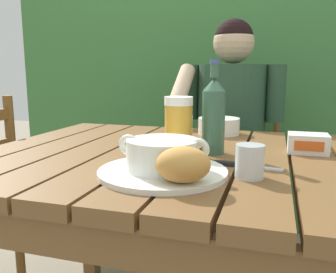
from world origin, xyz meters
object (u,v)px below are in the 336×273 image
(bread_roll, at_px, (183,165))
(serving_plate, at_px, (163,172))
(soup_bowl, at_px, (163,154))
(diner_bowl, at_px, (219,126))
(chair_near_diner, at_px, (233,167))
(water_glass_small, at_px, (250,161))
(beer_bottle, at_px, (214,115))
(beer_glass, at_px, (179,126))
(person_eating, at_px, (229,127))
(butter_tub, at_px, (308,143))
(table_knife, at_px, (240,165))

(bread_roll, bearing_deg, serving_plate, 130.60)
(soup_bowl, relative_size, bread_roll, 1.63)
(serving_plate, relative_size, diner_bowl, 1.91)
(chair_near_diner, height_order, serving_plate, chair_near_diner)
(water_glass_small, xyz_separation_m, diner_bowl, (-0.15, 0.55, -0.01))
(beer_bottle, height_order, diner_bowl, beer_bottle)
(water_glass_small, bearing_deg, serving_plate, -170.96)
(diner_bowl, bearing_deg, chair_near_diner, 90.00)
(beer_glass, bearing_deg, diner_bowl, 80.98)
(water_glass_small, bearing_deg, beer_glass, 139.72)
(beer_bottle, bearing_deg, beer_glass, -158.88)
(beer_bottle, bearing_deg, bread_roll, -90.75)
(chair_near_diner, bearing_deg, bread_roll, -88.55)
(person_eating, xyz_separation_m, bread_roll, (0.03, -1.00, 0.07))
(serving_plate, height_order, beer_glass, beer_glass)
(chair_near_diner, distance_m, beer_glass, 0.98)
(soup_bowl, height_order, bread_roll, soup_bowl)
(chair_near_diner, bearing_deg, person_eating, -90.83)
(chair_near_diner, xyz_separation_m, water_glass_small, (0.15, -1.09, 0.31))
(chair_near_diner, height_order, beer_bottle, beer_bottle)
(bread_roll, bearing_deg, chair_near_diner, 91.45)
(serving_plate, relative_size, soup_bowl, 1.38)
(beer_bottle, bearing_deg, person_eating, 93.18)
(bread_roll, bearing_deg, butter_tub, 57.30)
(bread_roll, distance_m, table_knife, 0.22)
(beer_glass, distance_m, diner_bowl, 0.38)
(beer_glass, height_order, table_knife, beer_glass)
(table_knife, bearing_deg, beer_bottle, 125.08)
(bread_roll, distance_m, beer_glass, 0.31)
(person_eating, xyz_separation_m, table_knife, (0.13, -0.81, 0.03))
(soup_bowl, relative_size, table_knife, 1.27)
(bread_roll, xyz_separation_m, diner_bowl, (-0.03, 0.66, -0.02))
(beer_glass, bearing_deg, person_eating, 85.56)
(beer_bottle, bearing_deg, water_glass_small, -61.17)
(water_glass_small, relative_size, diner_bowl, 0.48)
(soup_bowl, bearing_deg, water_glass_small, 9.04)
(chair_near_diner, height_order, soup_bowl, chair_near_diner)
(chair_near_diner, bearing_deg, beer_bottle, -87.73)
(person_eating, relative_size, butter_tub, 10.91)
(person_eating, relative_size, water_glass_small, 16.19)
(person_eating, relative_size, serving_plate, 4.09)
(diner_bowl, bearing_deg, water_glass_small, -74.34)
(soup_bowl, xyz_separation_m, beer_bottle, (0.07, 0.25, 0.06))
(person_eating, xyz_separation_m, serving_plate, (-0.04, -0.92, 0.03))
(serving_plate, bearing_deg, bread_roll, -49.40)
(water_glass_small, bearing_deg, bread_roll, -137.85)
(beer_bottle, xyz_separation_m, water_glass_small, (0.12, -0.22, -0.08))
(person_eating, height_order, serving_plate, person_eating)
(bread_roll, xyz_separation_m, water_glass_small, (0.12, 0.11, -0.01))
(beer_glass, relative_size, diner_bowl, 1.05)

